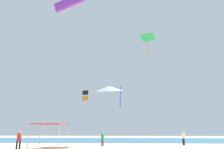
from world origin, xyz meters
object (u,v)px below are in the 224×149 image
(person_leftmost, at_px, (183,137))
(person_central, at_px, (19,138))
(kite_diamond_green, at_px, (148,38))
(kite_parafoil_purple, at_px, (72,1))
(kite_box_black, at_px, (85,95))
(kite_delta_white, at_px, (109,88))
(canopy_tent, at_px, (50,125))
(person_near_tent, at_px, (103,138))

(person_leftmost, relative_size, person_central, 1.01)
(kite_diamond_green, bearing_deg, kite_parafoil_purple, -164.33)
(kite_diamond_green, xyz_separation_m, kite_box_black, (-11.12, 8.65, -7.38))
(kite_box_black, relative_size, kite_delta_white, 0.48)
(person_central, bearing_deg, person_leftmost, 144.35)
(kite_box_black, distance_m, kite_delta_white, 13.26)
(kite_parafoil_purple, bearing_deg, canopy_tent, 103.51)
(person_leftmost, xyz_separation_m, kite_diamond_green, (-3.35, 3.11, 14.45))
(person_near_tent, distance_m, kite_box_black, 16.44)
(canopy_tent, relative_size, person_near_tent, 1.85)
(kite_box_black, xyz_separation_m, kite_parafoil_purple, (-1.34, -7.75, 15.00))
(kite_diamond_green, distance_m, kite_parafoil_purple, 14.63)
(person_near_tent, relative_size, kite_parafoil_purple, 0.24)
(canopy_tent, height_order, person_near_tent, canopy_tent)
(kite_diamond_green, bearing_deg, person_leftmost, -23.10)
(person_leftmost, bearing_deg, kite_delta_white, -97.98)
(canopy_tent, relative_size, kite_diamond_green, 0.99)
(kite_parafoil_purple, bearing_deg, kite_box_black, -94.00)
(person_leftmost, height_order, kite_parafoil_purple, kite_parafoil_purple)
(kite_box_black, xyz_separation_m, kite_delta_white, (5.40, -12.06, -1.07))
(person_near_tent, xyz_separation_m, kite_box_black, (-4.83, 13.98, 7.16))
(person_central, relative_size, kite_parafoil_purple, 0.26)
(kite_box_black, bearing_deg, canopy_tent, 145.29)
(person_near_tent, bearing_deg, person_central, 148.98)
(person_leftmost, distance_m, kite_diamond_green, 15.16)
(canopy_tent, height_order, kite_parafoil_purple, kite_parafoil_purple)
(person_near_tent, relative_size, person_leftmost, 0.91)
(person_near_tent, xyz_separation_m, kite_diamond_green, (6.29, 5.33, 14.55))
(kite_box_black, bearing_deg, kite_parafoil_purple, 135.19)
(canopy_tent, xyz_separation_m, person_near_tent, (4.73, 4.36, -1.31))
(person_leftmost, bearing_deg, person_near_tent, -86.91)
(kite_diamond_green, xyz_separation_m, kite_parafoil_purple, (-12.46, 0.90, 7.61))
(person_central, distance_m, kite_parafoil_purple, 24.78)
(kite_box_black, bearing_deg, kite_delta_white, 169.10)
(person_leftmost, height_order, kite_box_black, kite_box_black)
(canopy_tent, distance_m, kite_delta_white, 9.51)
(kite_delta_white, bearing_deg, kite_box_black, -59.68)
(person_near_tent, distance_m, person_leftmost, 9.89)
(canopy_tent, height_order, person_central, canopy_tent)
(person_leftmost, xyz_separation_m, person_central, (-17.00, -7.18, -0.01))
(person_central, height_order, kite_parafoil_purple, kite_parafoil_purple)
(person_leftmost, bearing_deg, kite_diamond_green, -142.81)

